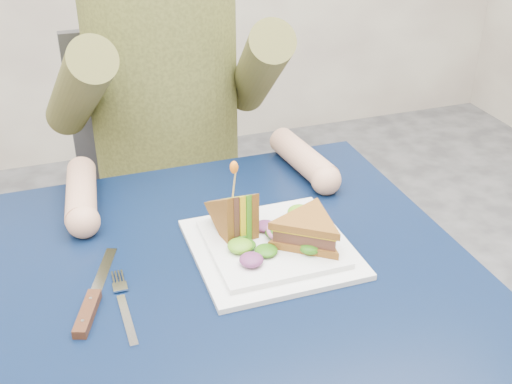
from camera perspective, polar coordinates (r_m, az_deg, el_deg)
name	(u,v)px	position (r m, az deg, el deg)	size (l,w,h in m)	color
table	(241,302)	(1.11, -1.32, -9.78)	(0.75, 0.75, 0.73)	black
chair	(165,182)	(1.71, -8.14, 0.87)	(0.42, 0.40, 0.93)	#47474C
diner	(163,57)	(1.46, -8.25, 11.80)	(0.54, 0.59, 0.74)	#505326
plate	(271,247)	(1.09, 1.37, -4.88)	(0.26, 0.26, 0.02)	white
sandwich_flat	(308,230)	(1.06, 4.64, -3.43)	(0.19, 0.19, 0.05)	brown
sandwich_upright	(235,216)	(1.08, -1.89, -2.12)	(0.08, 0.12, 0.12)	brown
fork	(125,308)	(0.99, -11.61, -10.03)	(0.02, 0.18, 0.01)	silver
knife	(91,305)	(1.00, -14.49, -9.70)	(0.09, 0.21, 0.02)	silver
toothpick	(234,182)	(1.05, -1.94, 0.85)	(0.00, 0.00, 0.06)	tan
toothpick_frill	(234,167)	(1.04, -1.97, 2.21)	(0.01, 0.01, 0.02)	orange
lettuce_spill	(272,233)	(1.08, 1.44, -3.62)	(0.15, 0.13, 0.02)	#337A14
onion_ring	(279,231)	(1.08, 2.04, -3.44)	(0.04, 0.04, 0.01)	#9E4C7A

